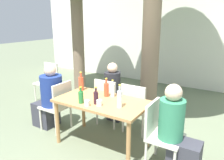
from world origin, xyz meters
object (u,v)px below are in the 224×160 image
at_px(water_bottle_3, 113,90).
at_px(green_bottle_4, 81,97).
at_px(dining_table_front, 102,106).
at_px(person_seated_1, 177,134).
at_px(soda_bottle_0, 81,83).
at_px(patio_chair_0, 58,103).
at_px(drinking_glass_0, 99,103).
at_px(person_seated_2, 115,95).
at_px(patio_chair_2, 108,100).
at_px(drinking_glass_1, 87,103).
at_px(wine_bottle_1, 96,97).
at_px(water_bottle_2, 120,99).
at_px(patio_chair_3, 136,106).
at_px(soda_bottle_5, 106,89).
at_px(person_seated_0, 49,99).
at_px(patio_chair_1, 159,131).
at_px(patio_chair_4, 48,79).

xyz_separation_m(water_bottle_3, green_bottle_4, (-0.25, -0.48, -0.01)).
xyz_separation_m(dining_table_front, person_seated_1, (1.17, -0.00, -0.14)).
bearing_deg(soda_bottle_0, person_seated_1, -7.14).
bearing_deg(patio_chair_0, dining_table_front, 90.00).
bearing_deg(drinking_glass_0, person_seated_2, 109.44).
bearing_deg(dining_table_front, patio_chair_2, 114.28).
bearing_deg(green_bottle_4, dining_table_front, 51.63).
relative_size(drinking_glass_0, drinking_glass_1, 1.07).
height_order(soda_bottle_0, green_bottle_4, soda_bottle_0).
distance_m(patio_chair_2, person_seated_1, 1.58).
xyz_separation_m(wine_bottle_1, water_bottle_2, (0.36, 0.07, 0.03)).
relative_size(wine_bottle_1, water_bottle_3, 0.93).
xyz_separation_m(patio_chair_0, water_bottle_2, (1.30, -0.09, 0.38)).
height_order(person_seated_2, wine_bottle_1, person_seated_2).
bearing_deg(patio_chair_3, soda_bottle_5, 53.93).
distance_m(patio_chair_0, person_seated_0, 0.23).
bearing_deg(person_seated_1, patio_chair_1, 90.00).
distance_m(patio_chair_1, water_bottle_2, 0.69).
bearing_deg(patio_chair_1, wine_bottle_1, 99.67).
height_order(patio_chair_1, soda_bottle_0, soda_bottle_0).
height_order(patio_chair_2, soda_bottle_0, soda_bottle_0).
bearing_deg(water_bottle_2, patio_chair_3, 96.85).
height_order(patio_chair_1, patio_chair_3, same).
distance_m(soda_bottle_0, drinking_glass_1, 0.74).
xyz_separation_m(patio_chair_1, patio_chair_4, (-3.24, 1.03, 0.00)).
bearing_deg(patio_chair_2, water_bottle_2, 132.22).
xyz_separation_m(patio_chair_0, patio_chair_3, (1.21, 0.62, 0.00)).
distance_m(patio_chair_1, soda_bottle_0, 1.57).
height_order(patio_chair_4, drinking_glass_1, patio_chair_4).
bearing_deg(person_seated_1, soda_bottle_0, 82.86).
bearing_deg(drinking_glass_1, soda_bottle_5, 87.86).
height_order(patio_chair_4, person_seated_2, person_seated_2).
bearing_deg(drinking_glass_1, water_bottle_2, 25.73).
height_order(dining_table_front, water_bottle_2, water_bottle_2).
height_order(patio_chair_0, drinking_glass_0, patio_chair_0).
relative_size(patio_chair_1, drinking_glass_1, 10.75).
relative_size(patio_chair_2, green_bottle_4, 3.62).
distance_m(patio_chair_4, drinking_glass_1, 2.63).
xyz_separation_m(patio_chair_0, water_bottle_3, (0.99, 0.23, 0.35)).
xyz_separation_m(person_seated_0, person_seated_2, (0.88, 0.86, -0.02)).
distance_m(patio_chair_4, person_seated_0, 1.54).
height_order(patio_chair_2, water_bottle_2, water_bottle_2).
xyz_separation_m(person_seated_2, water_bottle_3, (0.33, -0.63, 0.35)).
relative_size(patio_chair_1, drinking_glass_0, 10.05).
xyz_separation_m(patio_chair_3, person_seated_0, (-1.44, -0.62, 0.03)).
height_order(green_bottle_4, soda_bottle_5, soda_bottle_5).
distance_m(person_seated_0, drinking_glass_1, 1.17).
distance_m(person_seated_2, drinking_glass_0, 1.16).
height_order(patio_chair_4, person_seated_1, person_seated_1).
distance_m(patio_chair_1, soda_bottle_5, 1.05).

